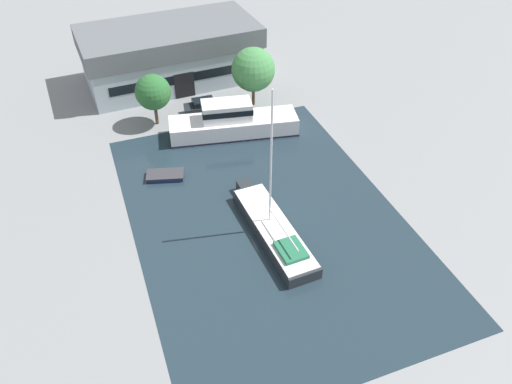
{
  "coord_description": "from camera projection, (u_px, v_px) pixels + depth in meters",
  "views": [
    {
      "loc": [
        -11.82,
        -29.25,
        28.96
      ],
      "look_at": [
        0.0,
        2.45,
        1.0
      ],
      "focal_mm": 35.0,
      "sensor_mm": 36.0,
      "label": 1
    }
  ],
  "objects": [
    {
      "name": "water_canal",
      "position": [
        266.0,
        218.0,
        42.76
      ],
      "size": [
        22.14,
        32.61,
        0.01
      ],
      "primitive_type": "cube",
      "color": "#1E2D38",
      "rests_on": "ground"
    },
    {
      "name": "parked_car",
      "position": [
        205.0,
        106.0,
        55.86
      ],
      "size": [
        4.57,
        1.9,
        1.64
      ],
      "rotation": [
        0.0,
        0.0,
        4.69
      ],
      "color": "#1E2328",
      "rests_on": "ground"
    },
    {
      "name": "quay_tree_near_building",
      "position": [
        253.0,
        70.0,
        54.94
      ],
      "size": [
        4.86,
        4.86,
        6.82
      ],
      "color": "brown",
      "rests_on": "ground"
    },
    {
      "name": "small_dinghy",
      "position": [
        165.0,
        175.0,
        46.95
      ],
      "size": [
        3.81,
        2.63,
        0.48
      ],
      "rotation": [
        0.0,
        0.0,
        1.3
      ],
      "color": "#19234C",
      "rests_on": "water_canal"
    },
    {
      "name": "sailboat_moored",
      "position": [
        273.0,
        229.0,
        40.81
      ],
      "size": [
        3.36,
        12.54,
        12.98
      ],
      "rotation": [
        0.0,
        0.0,
        0.05
      ],
      "color": "#23282D",
      "rests_on": "water_canal"
    },
    {
      "name": "motor_cruiser",
      "position": [
        232.0,
        123.0,
        52.05
      ],
      "size": [
        13.86,
        5.88,
        3.81
      ],
      "rotation": [
        0.0,
        0.0,
        1.39
      ],
      "color": "white",
      "rests_on": "water_canal"
    },
    {
      "name": "warehouse_building",
      "position": [
        171.0,
        53.0,
        60.54
      ],
      "size": [
        21.39,
        11.64,
        6.71
      ],
      "rotation": [
        0.0,
        0.0,
        0.05
      ],
      "color": "#99A8B2",
      "rests_on": "ground"
    },
    {
      "name": "quay_tree_by_water",
      "position": [
        153.0,
        92.0,
        52.13
      ],
      "size": [
        3.76,
        3.76,
        5.69
      ],
      "color": "brown",
      "rests_on": "ground"
    },
    {
      "name": "ground_plane",
      "position": [
        266.0,
        218.0,
        42.76
      ],
      "size": [
        440.0,
        440.0,
        0.0
      ],
      "primitive_type": "plane",
      "color": "gray"
    }
  ]
}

